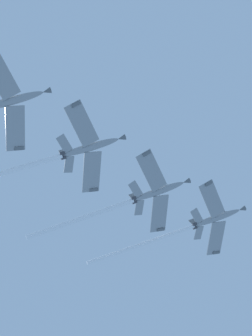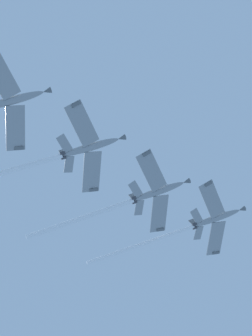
{
  "view_description": "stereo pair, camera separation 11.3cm",
  "coord_description": "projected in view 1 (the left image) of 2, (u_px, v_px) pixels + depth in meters",
  "views": [
    {
      "loc": [
        38.74,
        -42.85,
        1.53
      ],
      "look_at": [
        -2.19,
        -14.84,
        106.45
      ],
      "focal_mm": 59.73,
      "sensor_mm": 36.0,
      "label": 1
    },
    {
      "loc": [
        38.68,
        -42.95,
        1.53
      ],
      "look_at": [
        -2.19,
        -14.84,
        106.45
      ],
      "focal_mm": 59.73,
      "sensor_mm": 36.0,
      "label": 2
    }
  ],
  "objects": [
    {
      "name": "jet_lead",
      "position": [
        199.0,
        224.0,
        128.54
      ],
      "size": [
        28.26,
        28.98,
        14.79
      ],
      "color": "gray"
    },
    {
      "name": "jet_third",
      "position": [
        64.0,
        155.0,
        109.92
      ],
      "size": [
        25.88,
        26.47,
        13.69
      ],
      "color": "gray"
    },
    {
      "name": "jet_second",
      "position": [
        134.0,
        200.0,
        118.7
      ],
      "size": [
        27.02,
        27.08,
        14.22
      ],
      "color": "gray"
    }
  ]
}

